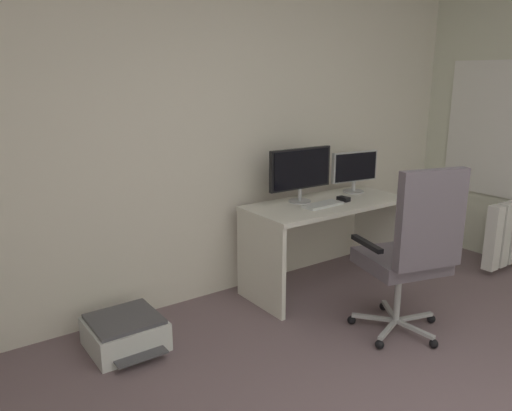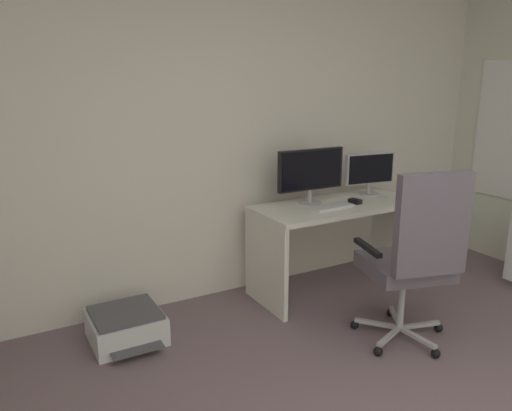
% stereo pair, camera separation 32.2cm
% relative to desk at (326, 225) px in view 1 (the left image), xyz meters
% --- Properties ---
extents(wall_back, '(5.51, 0.10, 2.54)m').
position_rel_desk_xyz_m(wall_back, '(-0.96, 0.46, 0.74)').
color(wall_back, silver).
rests_on(wall_back, ground).
extents(desk, '(1.35, 0.60, 0.73)m').
position_rel_desk_xyz_m(desk, '(0.00, 0.00, 0.00)').
color(desk, white).
rests_on(desk, ground).
extents(monitor_main, '(0.58, 0.18, 0.43)m').
position_rel_desk_xyz_m(monitor_main, '(-0.18, 0.12, 0.45)').
color(monitor_main, '#B2B5B7').
rests_on(monitor_main, desk).
extents(monitor_secondary, '(0.46, 0.18, 0.35)m').
position_rel_desk_xyz_m(monitor_secondary, '(0.43, 0.12, 0.40)').
color(monitor_secondary, '#B2B5B7').
rests_on(monitor_secondary, desk).
extents(keyboard, '(0.35, 0.15, 0.02)m').
position_rel_desk_xyz_m(keyboard, '(-0.12, -0.08, 0.21)').
color(keyboard, silver).
rests_on(keyboard, desk).
extents(computer_mouse, '(0.07, 0.11, 0.03)m').
position_rel_desk_xyz_m(computer_mouse, '(0.13, -0.06, 0.22)').
color(computer_mouse, black).
rests_on(computer_mouse, desk).
extents(office_chair, '(0.64, 0.64, 1.17)m').
position_rel_desk_xyz_m(office_chair, '(-0.14, -0.95, 0.11)').
color(office_chair, '#B7BABC').
rests_on(office_chair, ground).
extents(printer, '(0.46, 0.52, 0.21)m').
position_rel_desk_xyz_m(printer, '(-1.72, 0.02, -0.43)').
color(printer, silver).
rests_on(printer, ground).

